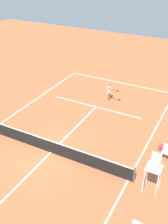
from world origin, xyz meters
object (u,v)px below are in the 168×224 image
at_px(courtside_chair_mid, 166,151).
at_px(tennis_ball, 110,113).
at_px(player_serving, 109,91).
at_px(equipment_bag, 165,149).
at_px(umpire_chair, 154,167).

bearing_deg(courtside_chair_mid, tennis_ball, -33.00).
distance_m(player_serving, courtside_chair_mid, 8.10).
distance_m(tennis_ball, equipment_bag, 5.68).
height_order(tennis_ball, courtside_chair_mid, courtside_chair_mid).
bearing_deg(umpire_chair, tennis_ball, -51.34).
bearing_deg(equipment_bag, courtside_chair_mid, 104.85).
relative_size(tennis_ball, equipment_bag, 0.09).
bearing_deg(player_serving, umpire_chair, 46.42).
bearing_deg(umpire_chair, courtside_chair_mid, -90.97).
relative_size(player_serving, equipment_bag, 2.12).
bearing_deg(tennis_ball, umpire_chair, 128.66).
height_order(umpire_chair, equipment_bag, umpire_chair).
xyz_separation_m(player_serving, tennis_ball, (-0.93, 1.95, -0.92)).
xyz_separation_m(tennis_ball, courtside_chair_mid, (-5.17, 3.36, 0.50)).
distance_m(player_serving, equipment_bag, 7.58).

